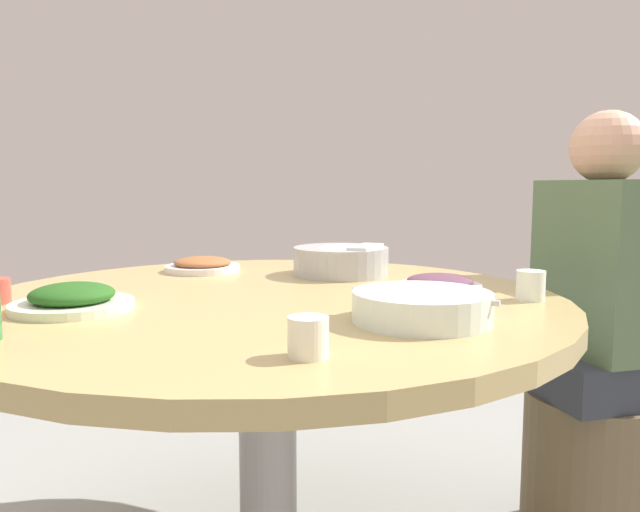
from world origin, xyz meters
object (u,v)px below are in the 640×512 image
object	(u,v)px
dish_stirfry	(203,265)
tea_cup_far	(531,285)
diner_left	(601,279)
soup_bowl	(422,307)
rice_bowl	(341,260)
round_dining_table	(267,337)
dish_greens	(72,299)
tea_cup_near	(308,337)
dish_eggplant	(440,284)
stool_for_diner_left	(590,467)

from	to	relation	value
dish_stirfry	tea_cup_far	world-z (taller)	tea_cup_far
tea_cup_far	diner_left	xyz separation A→B (m)	(0.41, 0.04, -0.03)
soup_bowl	rice_bowl	bearing A→B (deg)	62.09
soup_bowl	diner_left	size ratio (longest dim) A/B	0.35
round_dining_table	dish_greens	world-z (taller)	dish_greens
rice_bowl	tea_cup_near	world-z (taller)	rice_bowl
dish_eggplant	tea_cup_near	xyz separation A→B (m)	(-0.59, -0.23, 0.01)
dish_stirfry	tea_cup_near	distance (m)	0.95
round_dining_table	rice_bowl	bearing A→B (deg)	20.36
dish_greens	tea_cup_far	xyz separation A→B (m)	(0.80, -0.54, 0.01)
round_dining_table	dish_stirfry	bearing A→B (deg)	79.12
soup_bowl	stool_for_diner_left	bearing A→B (deg)	1.69
soup_bowl	dish_eggplant	distance (m)	0.35
soup_bowl	tea_cup_near	size ratio (longest dim) A/B	4.45
soup_bowl	tea_cup_near	bearing A→B (deg)	-171.80
dish_greens	tea_cup_far	size ratio (longest dim) A/B	3.68
round_dining_table	dish_greens	bearing A→B (deg)	162.55
dish_eggplant	dish_stirfry	bearing A→B (deg)	112.36
dish_greens	dish_stirfry	bearing A→B (deg)	34.07
tea_cup_far	stool_for_diner_left	bearing A→B (deg)	5.16
dish_eggplant	diner_left	bearing A→B (deg)	-19.62
rice_bowl	tea_cup_near	distance (m)	0.82
tea_cup_far	soup_bowl	bearing A→B (deg)	177.53
tea_cup_near	diner_left	world-z (taller)	diner_left
soup_bowl	diner_left	xyz separation A→B (m)	(0.76, 0.02, -0.02)
dish_greens	stool_for_diner_left	size ratio (longest dim) A/B	0.57
soup_bowl	tea_cup_near	distance (m)	0.31
round_dining_table	stool_for_diner_left	xyz separation A→B (m)	(0.82, -0.38, -0.43)
soup_bowl	tea_cup_far	xyz separation A→B (m)	(0.35, -0.01, 0.01)
diner_left	rice_bowl	bearing A→B (deg)	133.24
dish_eggplant	tea_cup_far	distance (m)	0.21
dish_greens	round_dining_table	bearing A→B (deg)	-17.45
soup_bowl	stool_for_diner_left	size ratio (longest dim) A/B	0.64
rice_bowl	tea_cup_far	world-z (taller)	rice_bowl
dish_eggplant	tea_cup_near	bearing A→B (deg)	-158.57
soup_bowl	round_dining_table	bearing A→B (deg)	99.17
rice_bowl	stool_for_diner_left	distance (m)	0.90
dish_stirfry	dish_greens	world-z (taller)	dish_greens
rice_bowl	stool_for_diner_left	xyz separation A→B (m)	(0.48, -0.51, -0.57)
rice_bowl	tea_cup_near	size ratio (longest dim) A/B	4.38
stool_for_diner_left	dish_greens	bearing A→B (deg)	157.51
round_dining_table	tea_cup_near	world-z (taller)	tea_cup_near
diner_left	dish_eggplant	bearing A→B (deg)	160.38
tea_cup_near	diner_left	bearing A→B (deg)	3.56
diner_left	tea_cup_near	bearing A→B (deg)	-176.44
stool_for_diner_left	tea_cup_far	bearing A→B (deg)	-174.84
round_dining_table	tea_cup_near	xyz separation A→B (m)	(-0.24, -0.45, 0.13)
dish_greens	tea_cup_far	bearing A→B (deg)	-33.98
soup_bowl	dish_greens	size ratio (longest dim) A/B	1.12
rice_bowl	diner_left	size ratio (longest dim) A/B	0.35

